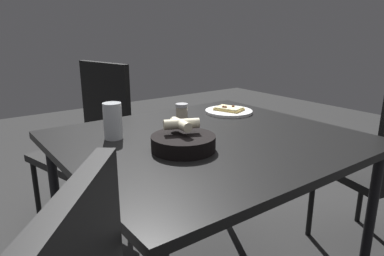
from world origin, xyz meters
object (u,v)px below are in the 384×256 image
at_px(dining_table, 208,151).
at_px(pepper_shaker, 182,115).
at_px(beer_glass, 113,123).
at_px(chair_spare, 92,136).
at_px(pizza_plate, 229,111).
at_px(bread_basket, 183,141).

bearing_deg(dining_table, pepper_shaker, 174.24).
height_order(beer_glass, chair_spare, chair_spare).
height_order(pizza_plate, chair_spare, chair_spare).
distance_m(dining_table, chair_spare, 0.93).
bearing_deg(pepper_shaker, beer_glass, -87.65).
height_order(pizza_plate, beer_glass, beer_glass).
height_order(dining_table, beer_glass, beer_glass).
distance_m(pizza_plate, bread_basket, 0.60).
xyz_separation_m(beer_glass, chair_spare, (-0.71, 0.17, -0.26)).
bearing_deg(dining_table, pizza_plate, 126.65).
relative_size(bread_basket, chair_spare, 0.24).
bearing_deg(chair_spare, pizza_plate, 35.82).
relative_size(pizza_plate, beer_glass, 1.69).
height_order(dining_table, pizza_plate, pizza_plate).
bearing_deg(pizza_plate, bread_basket, -57.73).
bearing_deg(beer_glass, bread_basket, 27.69).
distance_m(pepper_shaker, chair_spare, 0.75).
xyz_separation_m(dining_table, beer_glass, (-0.20, -0.31, 0.12)).
xyz_separation_m(dining_table, bread_basket, (0.07, -0.17, 0.09)).
bearing_deg(dining_table, chair_spare, -171.30).
bearing_deg(bread_basket, beer_glass, -152.31).
xyz_separation_m(pizza_plate, pepper_shaker, (0.04, -0.31, 0.03)).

